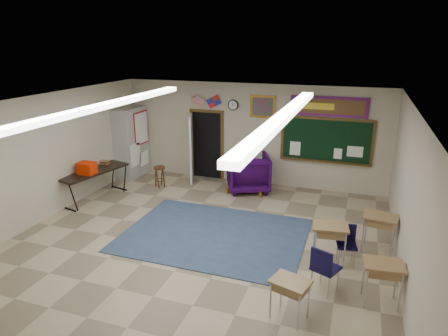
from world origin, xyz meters
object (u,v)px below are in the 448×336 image
(student_desk_front_right, at_px, (379,231))
(wingback_armchair, at_px, (248,173))
(student_desk_front_left, at_px, (329,242))
(folding_table, at_px, (94,184))
(wooden_stool, at_px, (160,176))

(student_desk_front_right, bearing_deg, wingback_armchair, 152.54)
(student_desk_front_left, bearing_deg, student_desk_front_right, 31.97)
(student_desk_front_left, distance_m, folding_table, 6.49)
(folding_table, relative_size, wooden_stool, 3.39)
(wingback_armchair, bearing_deg, folding_table, 4.78)
(wingback_armchair, relative_size, student_desk_front_right, 1.47)
(student_desk_front_left, relative_size, student_desk_front_right, 0.99)
(wooden_stool, bearing_deg, wingback_armchair, 12.95)
(wingback_armchair, height_order, student_desk_front_right, wingback_armchair)
(student_desk_front_right, relative_size, folding_table, 0.38)
(folding_table, distance_m, wooden_stool, 1.90)
(student_desk_front_left, bearing_deg, folding_table, 160.73)
(wingback_armchair, bearing_deg, wooden_stool, -10.61)
(wingback_armchair, height_order, student_desk_front_left, wingback_armchair)
(student_desk_front_left, relative_size, folding_table, 0.38)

